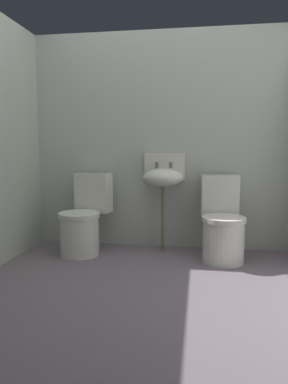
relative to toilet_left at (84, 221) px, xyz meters
name	(u,v)px	position (x,y,z in m)	size (l,w,h in m)	color
ground_plane	(137,299)	(0.70, -0.93, -0.36)	(3.02, 2.96, 0.08)	slate
wall_back	(159,141)	(0.70, 0.40, 0.79)	(3.02, 0.10, 2.22)	#AEB5A8
toilet_left	(84,221)	(0.00, 0.00, 0.00)	(0.49, 0.65, 0.78)	silver
toilet_right	(222,225)	(1.35, 0.00, 0.00)	(0.44, 0.62, 0.78)	silver
sink	(163,177)	(0.77, 0.19, 0.43)	(0.42, 0.35, 0.99)	#67634D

